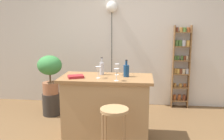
{
  "coord_description": "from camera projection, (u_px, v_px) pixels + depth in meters",
  "views": [
    {
      "loc": [
        0.48,
        -3.13,
        1.68
      ],
      "look_at": [
        0.05,
        0.55,
        0.97
      ],
      "focal_mm": 40.27,
      "sensor_mm": 36.0,
      "label": 1
    }
  ],
  "objects": [
    {
      "name": "back_wall",
      "position": [
        118.0,
        36.0,
        5.07
      ],
      "size": [
        6.4,
        0.1,
        2.8
      ],
      "primitive_type": "cube",
      "color": "beige",
      "rests_on": "ground"
    },
    {
      "name": "kitchen_counter",
      "position": [
        107.0,
        107.0,
        3.64
      ],
      "size": [
        1.3,
        0.64,
        0.92
      ],
      "color": "#A87F51",
      "rests_on": "ground"
    },
    {
      "name": "bar_stool",
      "position": [
        114.0,
        123.0,
        2.97
      ],
      "size": [
        0.34,
        0.34,
        0.69
      ],
      "color": "#997047",
      "rests_on": "ground"
    },
    {
      "name": "spice_shelf",
      "position": [
        181.0,
        65.0,
        4.89
      ],
      "size": [
        0.33,
        0.15,
        1.62
      ],
      "color": "brown",
      "rests_on": "ground"
    },
    {
      "name": "plant_stool",
      "position": [
        51.0,
        104.0,
        4.59
      ],
      "size": [
        0.32,
        0.32,
        0.4
      ],
      "primitive_type": "cylinder",
      "color": "#2D2823",
      "rests_on": "ground"
    },
    {
      "name": "potted_plant",
      "position": [
        50.0,
        70.0,
        4.47
      ],
      "size": [
        0.44,
        0.39,
        0.7
      ],
      "color": "#935B3D",
      "rests_on": "plant_stool"
    },
    {
      "name": "bottle_sauce_amber",
      "position": [
        126.0,
        70.0,
        3.54
      ],
      "size": [
        0.08,
        0.08,
        0.24
      ],
      "color": "navy",
      "rests_on": "kitchen_counter"
    },
    {
      "name": "bottle_soda_blue",
      "position": [
        102.0,
        68.0,
        3.68
      ],
      "size": [
        0.07,
        0.07,
        0.26
      ],
      "color": "#B2B2B7",
      "rests_on": "kitchen_counter"
    },
    {
      "name": "wine_glass_left",
      "position": [
        116.0,
        72.0,
        3.28
      ],
      "size": [
        0.07,
        0.07,
        0.16
      ],
      "color": "silver",
      "rests_on": "kitchen_counter"
    },
    {
      "name": "wine_glass_center",
      "position": [
        117.0,
        67.0,
        3.65
      ],
      "size": [
        0.07,
        0.07,
        0.16
      ],
      "color": "silver",
      "rests_on": "kitchen_counter"
    },
    {
      "name": "wine_glass_right",
      "position": [
        98.0,
        70.0,
        3.44
      ],
      "size": [
        0.07,
        0.07,
        0.16
      ],
      "color": "silver",
      "rests_on": "kitchen_counter"
    },
    {
      "name": "cookbook",
      "position": [
        76.0,
        77.0,
        3.48
      ],
      "size": [
        0.25,
        0.22,
        0.03
      ],
      "primitive_type": "cube",
      "rotation": [
        0.0,
        0.0,
        0.41
      ],
      "color": "maroon",
      "rests_on": "kitchen_counter"
    },
    {
      "name": "pendant_globe_light",
      "position": [
        112.0,
        8.0,
        4.87
      ],
      "size": [
        0.22,
        0.22,
        2.08
      ],
      "color": "black",
      "rests_on": "ground"
    }
  ]
}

